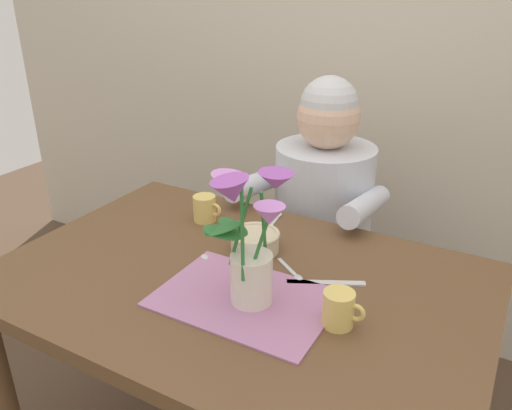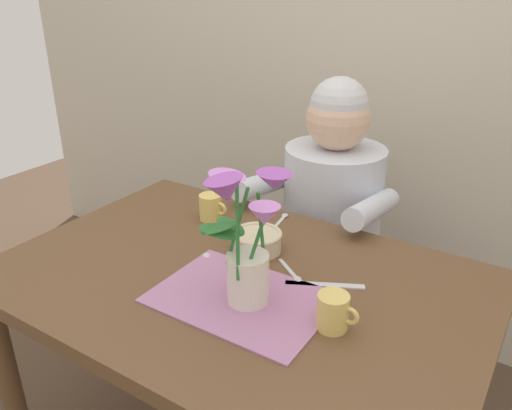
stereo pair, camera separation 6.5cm
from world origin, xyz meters
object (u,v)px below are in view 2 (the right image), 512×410
(ceramic_bowl, at_px, (257,240))
(coffee_cup, at_px, (211,207))
(seated_person, at_px, (330,239))
(flower_vase, at_px, (247,238))
(tea_cup, at_px, (333,312))
(dinner_knife, at_px, (325,285))

(ceramic_bowl, bearing_deg, coffee_cup, 158.42)
(seated_person, xyz_separation_m, flower_vase, (0.11, -0.69, 0.34))
(coffee_cup, relative_size, tea_cup, 1.00)
(flower_vase, bearing_deg, dinner_knife, 51.19)
(seated_person, xyz_separation_m, dinner_knife, (0.23, -0.54, 0.18))
(coffee_cup, distance_m, tea_cup, 0.61)
(seated_person, xyz_separation_m, coffee_cup, (-0.23, -0.39, 0.22))
(flower_vase, xyz_separation_m, tea_cup, (0.20, 0.02, -0.12))
(dinner_knife, height_order, coffee_cup, coffee_cup)
(flower_vase, xyz_separation_m, dinner_knife, (0.12, 0.15, -0.16))
(dinner_knife, distance_m, tea_cup, 0.16)
(dinner_knife, bearing_deg, coffee_cup, 135.04)
(ceramic_bowl, height_order, coffee_cup, coffee_cup)
(ceramic_bowl, xyz_separation_m, tea_cup, (0.31, -0.20, 0.01))
(dinner_knife, height_order, tea_cup, tea_cup)
(ceramic_bowl, bearing_deg, seated_person, 89.62)
(flower_vase, relative_size, dinner_knife, 1.75)
(coffee_cup, xyz_separation_m, tea_cup, (0.54, -0.28, 0.00))
(ceramic_bowl, distance_m, tea_cup, 0.37)
(coffee_cup, bearing_deg, seated_person, 60.05)
(seated_person, height_order, dinner_knife, seated_person)
(flower_vase, bearing_deg, ceramic_bowl, 117.11)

